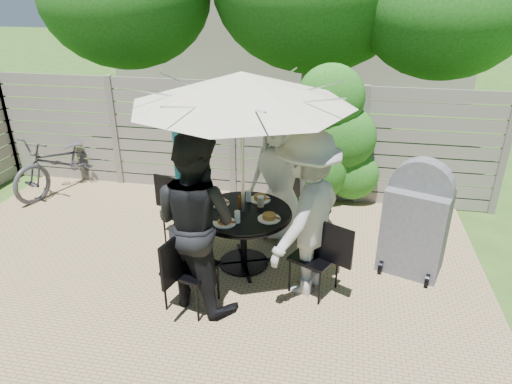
% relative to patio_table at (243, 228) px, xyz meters
% --- Properties ---
extents(backyard_envelope, '(60.00, 60.00, 5.00)m').
position_rel_patio_table_xyz_m(backyard_envelope, '(-0.53, 9.35, 2.09)').
color(backyard_envelope, '#2B4A17').
rests_on(backyard_envelope, ground).
extents(patio_table, '(1.48, 1.48, 0.74)m').
position_rel_patio_table_xyz_m(patio_table, '(0.00, 0.00, 0.00)').
color(patio_table, black).
rests_on(patio_table, ground).
extents(umbrella, '(3.18, 3.18, 2.35)m').
position_rel_patio_table_xyz_m(umbrella, '(-0.00, 0.00, 1.66)').
color(umbrella, silver).
rests_on(umbrella, ground).
extents(chair_back, '(0.54, 0.64, 0.84)m').
position_rel_patio_table_xyz_m(chair_back, '(0.38, 0.89, -0.27)').
color(chair_back, black).
rests_on(chair_back, ground).
extents(person_back, '(1.00, 0.84, 1.74)m').
position_rel_patio_table_xyz_m(person_back, '(0.32, 0.76, 0.35)').
color(person_back, silver).
rests_on(person_back, ground).
extents(chair_left, '(0.70, 0.55, 0.91)m').
position_rel_patio_table_xyz_m(chair_left, '(-0.89, 0.37, -0.24)').
color(chair_left, black).
rests_on(chair_left, ground).
extents(person_left, '(0.58, 0.69, 1.60)m').
position_rel_patio_table_xyz_m(person_left, '(-0.76, 0.32, 0.28)').
color(person_left, teal).
rests_on(person_left, ground).
extents(chair_front, '(0.58, 0.74, 0.97)m').
position_rel_patio_table_xyz_m(chair_front, '(-0.37, -0.89, -0.22)').
color(chair_front, black).
rests_on(chair_front, ground).
extents(person_front, '(1.15, 1.04, 1.94)m').
position_rel_patio_table_xyz_m(person_front, '(-0.32, -0.76, 0.45)').
color(person_front, black).
rests_on(person_front, ground).
extents(chair_right, '(0.70, 0.59, 0.92)m').
position_rel_patio_table_xyz_m(chair_right, '(0.89, -0.38, -0.24)').
color(chair_right, black).
rests_on(chair_right, ground).
extents(person_right, '(1.11, 1.38, 1.87)m').
position_rel_patio_table_xyz_m(person_right, '(0.76, -0.32, 0.42)').
color(person_right, '#9B9996').
rests_on(person_right, ground).
extents(plate_back, '(0.26, 0.26, 0.06)m').
position_rel_patio_table_xyz_m(plate_back, '(0.14, 0.33, 0.25)').
color(plate_back, white).
rests_on(plate_back, patio_table).
extents(plate_left, '(0.26, 0.26, 0.06)m').
position_rel_patio_table_xyz_m(plate_left, '(-0.33, 0.14, 0.25)').
color(plate_left, white).
rests_on(plate_left, patio_table).
extents(plate_front, '(0.26, 0.26, 0.06)m').
position_rel_patio_table_xyz_m(plate_front, '(-0.14, -0.33, 0.25)').
color(plate_front, white).
rests_on(plate_front, patio_table).
extents(plate_right, '(0.26, 0.26, 0.06)m').
position_rel_patio_table_xyz_m(plate_right, '(0.33, -0.14, 0.25)').
color(plate_right, white).
rests_on(plate_right, patio_table).
extents(glass_back, '(0.07, 0.07, 0.14)m').
position_rel_patio_table_xyz_m(glass_back, '(0.00, 0.28, 0.29)').
color(glass_back, silver).
rests_on(glass_back, patio_table).
extents(glass_left, '(0.07, 0.07, 0.14)m').
position_rel_patio_table_xyz_m(glass_left, '(-0.28, 0.00, 0.29)').
color(glass_left, silver).
rests_on(glass_left, patio_table).
extents(glass_front, '(0.07, 0.07, 0.14)m').
position_rel_patio_table_xyz_m(glass_front, '(-0.00, -0.28, 0.29)').
color(glass_front, silver).
rests_on(glass_front, patio_table).
extents(syrup_jug, '(0.09, 0.09, 0.16)m').
position_rel_patio_table_xyz_m(syrup_jug, '(-0.04, 0.07, 0.30)').
color(syrup_jug, '#59280C').
rests_on(syrup_jug, patio_table).
extents(coffee_cup, '(0.08, 0.08, 0.12)m').
position_rel_patio_table_xyz_m(coffee_cup, '(0.18, 0.16, 0.28)').
color(coffee_cup, '#C6B293').
rests_on(coffee_cup, patio_table).
extents(bicycle, '(1.23, 2.01, 1.00)m').
position_rel_patio_table_xyz_m(bicycle, '(-3.38, 1.66, -0.02)').
color(bicycle, '#333338').
rests_on(bicycle, ground).
extents(bbq_grill, '(0.83, 0.73, 1.42)m').
position_rel_patio_table_xyz_m(bbq_grill, '(1.99, 0.29, 0.13)').
color(bbq_grill, slate).
rests_on(bbq_grill, ground).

